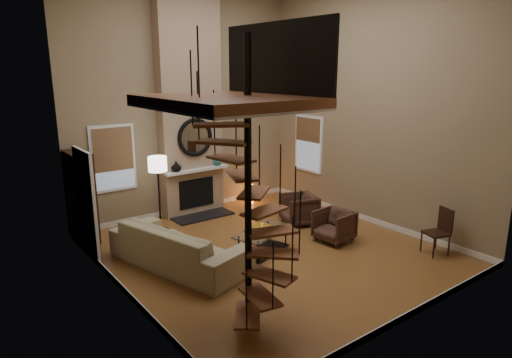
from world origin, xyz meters
TOP-DOWN VIEW (x-y plane):
  - ground at (0.00, 0.00)m, footprint 6.00×6.50m
  - back_wall at (0.00, 3.25)m, footprint 6.00×0.02m
  - front_wall at (0.00, -3.25)m, footprint 6.00×0.02m
  - left_wall at (-3.00, 0.00)m, footprint 0.02×6.50m
  - right_wall at (3.00, 0.00)m, footprint 0.02×6.50m
  - baseboard_back at (0.00, 3.24)m, footprint 6.00×0.02m
  - baseboard_front at (0.00, -3.24)m, footprint 6.00×0.02m
  - baseboard_left at (-2.99, 0.00)m, footprint 0.02×6.50m
  - baseboard_right at (2.99, 0.00)m, footprint 0.02×6.50m
  - chimney_breast at (0.00, 3.06)m, footprint 1.60×0.38m
  - hearth at (0.00, 2.57)m, footprint 1.50×0.60m
  - firebox at (0.00, 2.86)m, footprint 0.95×0.02m
  - mantel at (0.00, 2.78)m, footprint 1.70×0.18m
  - mirror_frame at (0.00, 2.84)m, footprint 0.94×0.10m
  - mirror_disc at (0.00, 2.85)m, footprint 0.80×0.01m
  - vase_left at (-0.55, 2.82)m, footprint 0.24×0.24m
  - vase_right at (0.60, 2.82)m, footprint 0.20×0.20m
  - window_back at (-1.90, 3.22)m, footprint 1.02×0.06m
  - window_right at (2.97, 2.00)m, footprint 0.06×1.02m
  - entry_door at (-2.95, 1.80)m, footprint 0.10×1.05m
  - loft at (-2.04, -1.80)m, footprint 1.70×2.20m
  - spiral_stair at (-1.78, -1.79)m, footprint 1.47×1.47m
  - hutch at (-2.80, 2.77)m, footprint 0.41×0.87m
  - sofa at (-1.79, 0.43)m, footprint 1.79×2.95m
  - armchair_near at (1.63, 0.76)m, footprint 0.99×0.97m
  - armchair_far at (1.46, -0.48)m, footprint 0.78×0.76m
  - coffee_table at (-0.15, -0.04)m, footprint 1.42×1.03m
  - bowl at (-0.15, 0.01)m, footprint 0.37×0.37m
  - book at (0.20, -0.19)m, footprint 0.30×0.32m
  - floor_lamp at (-1.26, 2.29)m, footprint 0.41×0.41m
  - accent_lamp at (1.65, 2.82)m, footprint 0.14×0.14m
  - side_chair at (2.56, -2.18)m, footprint 0.52×0.50m

SIDE VIEW (x-z plane):
  - ground at x=0.00m, z-range -0.01..0.00m
  - hearth at x=0.00m, z-range 0.00..0.04m
  - baseboard_back at x=0.00m, z-range 0.00..0.12m
  - baseboard_front at x=0.00m, z-range 0.00..0.12m
  - baseboard_left at x=-2.99m, z-range 0.00..0.12m
  - baseboard_right at x=2.99m, z-range 0.00..0.12m
  - accent_lamp at x=1.65m, z-range -0.01..0.51m
  - coffee_table at x=-0.15m, z-range 0.05..0.52m
  - armchair_near at x=1.63m, z-range 0.00..0.71m
  - armchair_far at x=1.46m, z-range 0.03..0.68m
  - sofa at x=-1.79m, z-range -0.01..0.80m
  - book at x=0.20m, z-range 0.45..0.48m
  - bowl at x=-0.15m, z-range 0.45..0.54m
  - side_chair at x=2.56m, z-range 0.07..0.98m
  - firebox at x=0.00m, z-range 0.19..0.91m
  - hutch at x=-2.80m, z-range -0.02..1.92m
  - entry_door at x=-2.95m, z-range -0.03..2.13m
  - mantel at x=0.00m, z-range 1.12..1.18m
  - vase_right at x=0.60m, z-range 1.18..1.39m
  - vase_left at x=-0.55m, z-range 1.18..1.43m
  - floor_lamp at x=-1.26m, z-range 0.56..2.27m
  - window_back at x=-1.90m, z-range 0.86..2.38m
  - window_right at x=2.97m, z-range 0.87..2.39m
  - spiral_stair at x=-1.78m, z-range -0.25..3.81m
  - mirror_frame at x=0.00m, z-range 1.48..2.42m
  - mirror_disc at x=0.00m, z-range 1.55..2.35m
  - back_wall at x=0.00m, z-range 0.00..5.50m
  - front_wall at x=0.00m, z-range 0.00..5.50m
  - left_wall at x=-3.00m, z-range 0.00..5.50m
  - right_wall at x=3.00m, z-range 0.00..5.50m
  - chimney_breast at x=0.00m, z-range 0.00..5.50m
  - loft at x=-2.04m, z-range 2.69..3.78m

